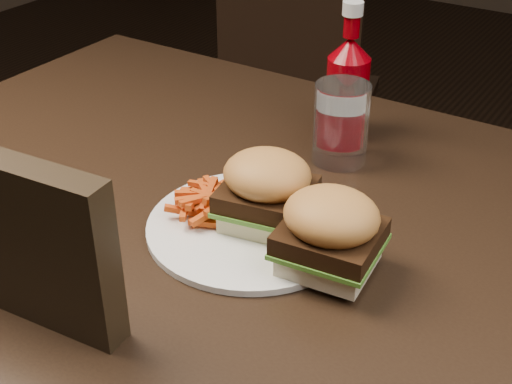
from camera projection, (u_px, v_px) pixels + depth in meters
The scene contains 8 objects.
dining_table at pixel (251, 214), 0.95m from camera, with size 1.20×0.80×0.04m, color black.
chair_far at pixel (302, 99), 2.00m from camera, with size 0.38×0.38×0.04m, color black.
plate at pixel (252, 227), 0.88m from camera, with size 0.26×0.26×0.01m, color white.
sandwich_half_a at pixel (267, 214), 0.87m from camera, with size 0.10×0.09×0.02m, color beige.
sandwich_half_b at pixel (329, 257), 0.80m from camera, with size 0.10×0.09×0.02m, color beige.
fries_pile at pixel (211, 198), 0.88m from camera, with size 0.10×0.10×0.04m, color #D65C20, non-canonical shape.
ketchup_bottle at pixel (346, 99), 1.07m from camera, with size 0.06×0.06×0.13m, color #7D0008.
tumbler at pixel (341, 125), 1.01m from camera, with size 0.08×0.08×0.12m, color white.
Camera 1 is at (0.44, -0.66, 1.25)m, focal length 50.00 mm.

